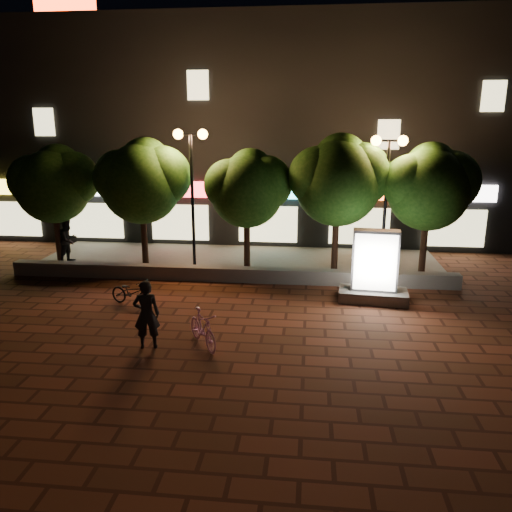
# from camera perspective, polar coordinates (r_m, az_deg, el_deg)

# --- Properties ---
(ground) EXTENTS (80.00, 80.00, 0.00)m
(ground) POSITION_cam_1_polar(r_m,az_deg,el_deg) (14.32, -5.74, -7.69)
(ground) COLOR #5C2D1D
(ground) RESTS_ON ground
(retaining_wall) EXTENTS (16.00, 0.45, 0.50)m
(retaining_wall) POSITION_cam_1_polar(r_m,az_deg,el_deg) (17.93, -3.17, -2.07)
(retaining_wall) COLOR slate
(retaining_wall) RESTS_ON ground
(sidewalk) EXTENTS (16.00, 5.00, 0.08)m
(sidewalk) POSITION_cam_1_polar(r_m,az_deg,el_deg) (20.36, -2.03, -0.58)
(sidewalk) COLOR slate
(sidewalk) RESTS_ON ground
(building_block) EXTENTS (28.00, 8.12, 11.30)m
(building_block) POSITION_cam_1_polar(r_m,az_deg,el_deg) (26.06, -0.07, 13.87)
(building_block) COLOR black
(building_block) RESTS_ON ground
(tree_far_left) EXTENTS (3.36, 2.80, 4.63)m
(tree_far_left) POSITION_cam_1_polar(r_m,az_deg,el_deg) (20.93, -21.92, 7.86)
(tree_far_left) COLOR black
(tree_far_left) RESTS_ON sidewalk
(tree_left) EXTENTS (3.60, 3.00, 4.89)m
(tree_left) POSITION_cam_1_polar(r_m,az_deg,el_deg) (19.52, -12.74, 8.58)
(tree_left) COLOR black
(tree_left) RESTS_ON sidewalk
(tree_mid) EXTENTS (3.24, 2.70, 4.50)m
(tree_mid) POSITION_cam_1_polar(r_m,az_deg,el_deg) (18.66, -0.89, 7.95)
(tree_mid) COLOR black
(tree_mid) RESTS_ON sidewalk
(tree_right) EXTENTS (3.72, 3.10, 5.07)m
(tree_right) POSITION_cam_1_polar(r_m,az_deg,el_deg) (18.51, 9.44, 8.78)
(tree_right) COLOR black
(tree_right) RESTS_ON sidewalk
(tree_far_right) EXTENTS (3.48, 2.90, 4.76)m
(tree_far_right) POSITION_cam_1_polar(r_m,az_deg,el_deg) (18.98, 19.18, 7.71)
(tree_far_right) COLOR black
(tree_far_right) RESTS_ON sidewalk
(street_lamp_left) EXTENTS (1.26, 0.36, 5.18)m
(street_lamp_left) POSITION_cam_1_polar(r_m,az_deg,el_deg) (18.68, -7.36, 10.34)
(street_lamp_left) COLOR black
(street_lamp_left) RESTS_ON sidewalk
(street_lamp_right) EXTENTS (1.26, 0.36, 4.98)m
(street_lamp_right) POSITION_cam_1_polar(r_m,az_deg,el_deg) (18.38, 14.72, 9.49)
(street_lamp_right) COLOR black
(street_lamp_right) RESTS_ON sidewalk
(ad_kiosk) EXTENTS (2.22, 1.27, 2.30)m
(ad_kiosk) POSITION_cam_1_polar(r_m,az_deg,el_deg) (16.16, 13.30, -1.87)
(ad_kiosk) COLOR slate
(ad_kiosk) RESTS_ON ground
(scooter_pink) EXTENTS (1.27, 1.56, 0.95)m
(scooter_pink) POSITION_cam_1_polar(r_m,az_deg,el_deg) (12.81, -6.08, -8.20)
(scooter_pink) COLOR #EE92CC
(scooter_pink) RESTS_ON ground
(rider) EXTENTS (0.73, 0.56, 1.77)m
(rider) POSITION_cam_1_polar(r_m,az_deg,el_deg) (12.81, -12.33, -6.50)
(rider) COLOR black
(rider) RESTS_ON ground
(scooter_parked) EXTENTS (1.67, 1.05, 0.83)m
(scooter_parked) POSITION_cam_1_polar(r_m,az_deg,el_deg) (15.98, -13.90, -4.04)
(scooter_parked) COLOR black
(scooter_parked) RESTS_ON ground
(pedestrian) EXTENTS (0.87, 1.01, 1.77)m
(pedestrian) POSITION_cam_1_polar(r_m,az_deg,el_deg) (21.24, -20.54, 1.69)
(pedestrian) COLOR black
(pedestrian) RESTS_ON sidewalk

